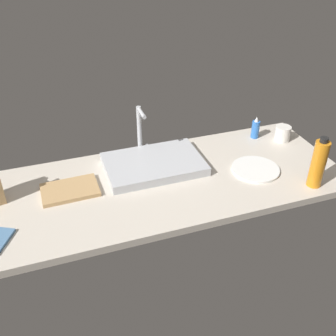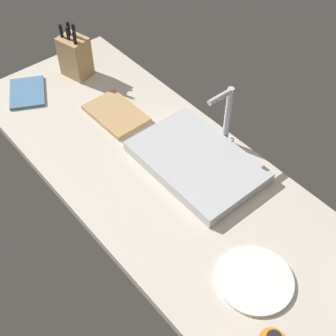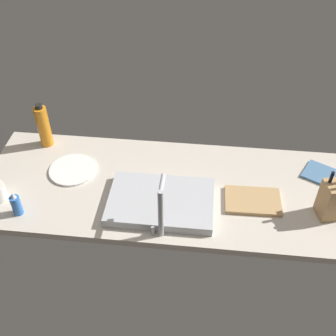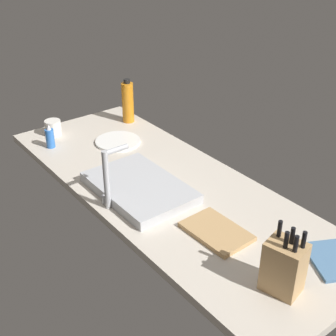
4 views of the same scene
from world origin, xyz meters
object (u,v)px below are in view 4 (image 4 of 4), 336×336
(cutting_board, at_px, (216,231))
(dish_towel, at_px, (332,260))
(coffee_mug, at_px, (53,128))
(sink_basin, at_px, (139,188))
(soap_bottle, at_px, (50,137))
(faucet, at_px, (108,175))
(dinner_plate, at_px, (118,141))
(water_bottle, at_px, (128,102))
(knife_block, at_px, (284,266))

(cutting_board, relative_size, dish_towel, 1.26)
(dish_towel, height_order, coffee_mug, coffee_mug)
(sink_basin, height_order, soap_bottle, soap_bottle)
(cutting_board, distance_m, soap_bottle, 1.05)
(faucet, height_order, dinner_plate, faucet)
(cutting_board, relative_size, coffee_mug, 2.98)
(sink_basin, height_order, coffee_mug, coffee_mug)
(sink_basin, height_order, cutting_board, sink_basin)
(sink_basin, height_order, water_bottle, water_bottle)
(sink_basin, height_order, knife_block, knife_block)
(water_bottle, distance_m, dinner_plate, 0.29)
(faucet, height_order, soap_bottle, faucet)
(water_bottle, xyz_separation_m, dinner_plate, (-0.19, 0.19, -0.11))
(coffee_mug, bearing_deg, water_bottle, -102.98)
(knife_block, relative_size, dish_towel, 1.19)
(soap_bottle, height_order, coffee_mug, soap_bottle)
(faucet, height_order, coffee_mug, faucet)
(dish_towel, bearing_deg, dinner_plate, 4.17)
(water_bottle, relative_size, dish_towel, 1.24)
(knife_block, xyz_separation_m, soap_bottle, (1.37, 0.14, -0.04))
(knife_block, height_order, dinner_plate, knife_block)
(dinner_plate, bearing_deg, cutting_board, 172.25)
(sink_basin, relative_size, cutting_board, 1.88)
(dinner_plate, xyz_separation_m, coffee_mug, (0.29, 0.22, 0.03))
(soap_bottle, height_order, water_bottle, water_bottle)
(faucet, xyz_separation_m, water_bottle, (0.67, -0.53, -0.03))
(dish_towel, relative_size, coffee_mug, 2.37)
(dish_towel, distance_m, coffee_mug, 1.54)
(faucet, relative_size, soap_bottle, 2.05)
(dinner_plate, bearing_deg, dish_towel, -175.83)
(sink_basin, distance_m, cutting_board, 0.42)
(cutting_board, bearing_deg, faucet, 29.08)
(cutting_board, relative_size, dinner_plate, 1.08)
(sink_basin, distance_m, dinner_plate, 0.49)
(coffee_mug, bearing_deg, sink_basin, -177.07)
(dish_towel, bearing_deg, water_bottle, -4.15)
(cutting_board, bearing_deg, knife_block, 174.35)
(soap_bottle, xyz_separation_m, dinner_plate, (-0.16, -0.30, -0.05))
(soap_bottle, bearing_deg, knife_block, -174.01)
(faucet, distance_m, soap_bottle, 0.65)
(soap_bottle, xyz_separation_m, water_bottle, (0.03, -0.49, 0.06))
(knife_block, distance_m, dinner_plate, 1.22)
(soap_bottle, bearing_deg, coffee_mug, -31.19)
(sink_basin, xyz_separation_m, dinner_plate, (0.46, -0.18, -0.02))
(sink_basin, distance_m, soap_bottle, 0.63)
(sink_basin, height_order, dish_towel, sink_basin)
(sink_basin, xyz_separation_m, soap_bottle, (0.62, 0.11, 0.03))
(dinner_plate, bearing_deg, coffee_mug, 37.49)
(sink_basin, relative_size, faucet, 1.83)
(cutting_board, xyz_separation_m, coffee_mug, (1.16, 0.10, 0.03))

